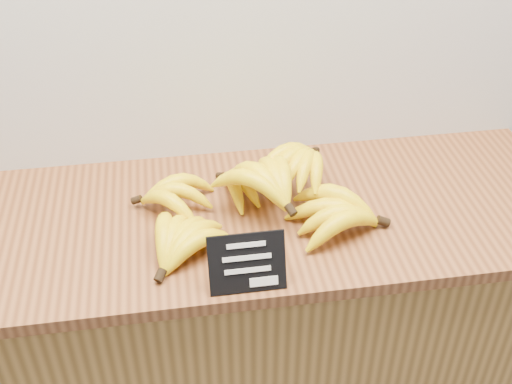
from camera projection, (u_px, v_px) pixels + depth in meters
name	position (u px, v px, depth m)	size (l,w,h in m)	color
counter	(253.00, 350.00, 1.73)	(1.39, 0.50, 0.90)	olive
counter_top	(253.00, 216.00, 1.45)	(1.47, 0.54, 0.03)	brown
chalkboard_sign	(247.00, 263.00, 1.22)	(0.15, 0.01, 0.12)	black
banana_pile	(252.00, 200.00, 1.39)	(0.57, 0.39, 0.13)	yellow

